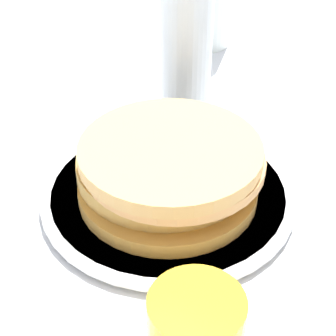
{
  "coord_description": "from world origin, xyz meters",
  "views": [
    {
      "loc": [
        0.31,
        -0.34,
        0.38
      ],
      "look_at": [
        0.01,
        -0.02,
        0.04
      ],
      "focal_mm": 60.0,
      "sensor_mm": 36.0,
      "label": 1
    }
  ],
  "objects": [
    {
      "name": "ground_plane",
      "position": [
        0.0,
        0.0,
        0.0
      ],
      "size": [
        4.0,
        4.0,
        0.0
      ],
      "primitive_type": "plane",
      "color": "white"
    },
    {
      "name": "water_bottle_mid",
      "position": [
        -0.11,
        0.14,
        0.11
      ],
      "size": [
        0.06,
        0.06,
        0.24
      ],
      "color": "silver",
      "rests_on": "ground_plane"
    },
    {
      "name": "pancake_stack",
      "position": [
        0.01,
        -0.02,
        0.04
      ],
      "size": [
        0.19,
        0.19,
        0.06
      ],
      "color": "#BC8738",
      "rests_on": "plate"
    },
    {
      "name": "plate",
      "position": [
        0.01,
        -0.02,
        0.01
      ],
      "size": [
        0.26,
        0.26,
        0.01
      ],
      "color": "white",
      "rests_on": "ground_plane"
    }
  ]
}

